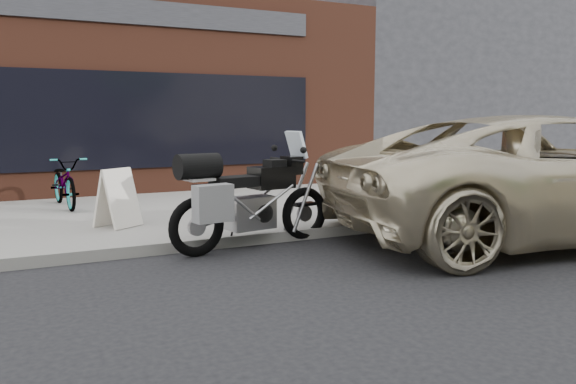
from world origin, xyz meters
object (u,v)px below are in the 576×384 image
object	(u,v)px
bicycle_front	(65,182)
sandwich_sign	(117,198)
minivan	(547,177)
motorcycle	(244,199)

from	to	relation	value
bicycle_front	sandwich_sign	distance (m)	2.36
sandwich_sign	bicycle_front	bearing A→B (deg)	69.20
minivan	sandwich_sign	world-z (taller)	minivan
motorcycle	bicycle_front	bearing A→B (deg)	106.42
motorcycle	minivan	distance (m)	4.38
motorcycle	minivan	xyz separation A→B (m)	(4.19, -1.24, 0.22)
motorcycle	bicycle_front	distance (m)	4.35
minivan	sandwich_sign	bearing A→B (deg)	72.61
motorcycle	minivan	size ratio (longest dim) A/B	0.38
bicycle_front	sandwich_sign	bearing A→B (deg)	-82.88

